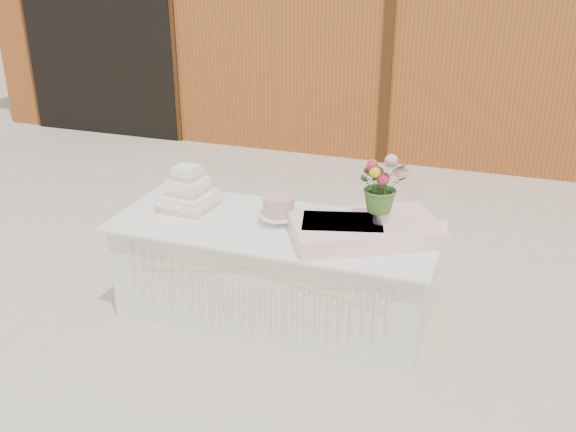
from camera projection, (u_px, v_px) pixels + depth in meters
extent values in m
plane|color=beige|center=(275.00, 315.00, 4.99)|extent=(80.00, 80.00, 0.00)
cube|color=#9F5221|center=(415.00, 26.00, 9.59)|extent=(12.00, 4.00, 3.00)
cube|color=black|center=(100.00, 59.00, 9.29)|extent=(2.40, 0.08, 2.20)
cube|color=white|center=(275.00, 273.00, 4.84)|extent=(2.28, 0.88, 0.75)
cube|color=white|center=(274.00, 226.00, 4.69)|extent=(2.40, 1.00, 0.02)
cube|color=white|center=(188.00, 200.00, 4.97)|extent=(0.39, 0.39, 0.12)
cube|color=#F6B59B|center=(189.00, 205.00, 4.98)|extent=(0.41, 0.41, 0.03)
cube|color=white|center=(187.00, 186.00, 4.92)|extent=(0.28, 0.28, 0.11)
cube|color=#F6B59B|center=(188.00, 190.00, 4.93)|extent=(0.30, 0.30, 0.03)
cube|color=white|center=(186.00, 173.00, 4.88)|extent=(0.18, 0.18, 0.10)
cube|color=#F6B59B|center=(187.00, 176.00, 4.89)|extent=(0.20, 0.20, 0.03)
cylinder|color=white|center=(279.00, 223.00, 4.71)|extent=(0.25, 0.25, 0.02)
cylinder|color=white|center=(279.00, 219.00, 4.69)|extent=(0.07, 0.07, 0.05)
cylinder|color=white|center=(279.00, 215.00, 4.68)|extent=(0.29, 0.29, 0.01)
cylinder|color=#C48D8D|center=(279.00, 206.00, 4.65)|extent=(0.23, 0.23, 0.14)
cube|color=#FFD4CD|center=(365.00, 229.00, 4.46)|extent=(1.16, 1.00, 0.13)
cylinder|color=#A7A7AB|center=(381.00, 213.00, 4.39)|extent=(0.10, 0.10, 0.14)
imported|color=#426F2C|center=(383.00, 178.00, 4.28)|extent=(0.44, 0.42, 0.38)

